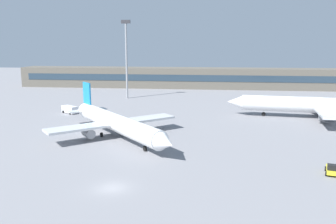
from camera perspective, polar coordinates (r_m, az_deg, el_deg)
ground_plane at (r=86.90m, az=-1.86°, el=-1.90°), size 400.00×400.00×0.00m
terminal_building at (r=159.55m, az=2.22°, el=5.57°), size 147.27×12.13×9.00m
airplane_near at (r=74.17m, az=-8.39°, el=-1.78°), size 29.91×33.01×10.19m
airplane_mid at (r=100.28m, az=22.99°, el=1.01°), size 46.93×32.92×11.60m
baggage_tug_yellow at (r=58.76m, az=25.07°, el=-8.44°), size 2.56×3.87×1.75m
service_van_white at (r=103.63m, az=-15.67°, el=0.41°), size 5.42×4.59×2.08m
floodlight_tower_west at (r=127.80m, az=-6.78°, el=9.33°), size 3.20×0.80×27.76m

